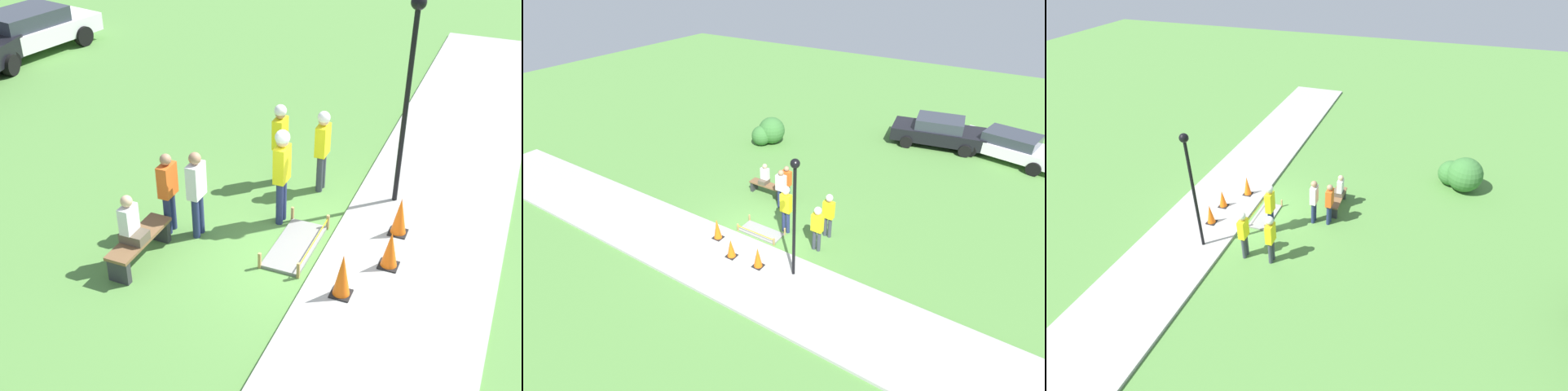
# 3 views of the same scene
# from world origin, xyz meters

# --- Properties ---
(ground_plane) EXTENTS (60.00, 60.00, 0.00)m
(ground_plane) POSITION_xyz_m (0.00, 0.00, 0.00)
(ground_plane) COLOR #51843D
(sidewalk) EXTENTS (28.00, 3.02, 0.10)m
(sidewalk) POSITION_xyz_m (0.00, -1.51, 0.05)
(sidewalk) COLOR #9E9E99
(sidewalk) RESTS_ON ground_plane
(wet_concrete_patch) EXTENTS (1.68, 0.77, 0.31)m
(wet_concrete_patch) POSITION_xyz_m (0.05, 0.55, 0.04)
(wet_concrete_patch) COLOR gray
(wet_concrete_patch) RESTS_ON ground_plane
(traffic_cone_near_patch) EXTENTS (0.34, 0.34, 0.80)m
(traffic_cone_near_patch) POSITION_xyz_m (-1.01, -0.65, 0.50)
(traffic_cone_near_patch) COLOR black
(traffic_cone_near_patch) RESTS_ON sidewalk
(traffic_cone_far_patch) EXTENTS (0.34, 0.34, 0.71)m
(traffic_cone_far_patch) POSITION_xyz_m (0.05, -1.19, 0.45)
(traffic_cone_far_patch) COLOR black
(traffic_cone_far_patch) RESTS_ON sidewalk
(traffic_cone_sidewalk_edge) EXTENTS (0.34, 0.34, 0.76)m
(traffic_cone_sidewalk_edge) POSITION_xyz_m (1.11, -1.11, 0.47)
(traffic_cone_sidewalk_edge) COLOR black
(traffic_cone_sidewalk_edge) RESTS_ON sidewalk
(park_bench) EXTENTS (1.54, 0.44, 0.50)m
(park_bench) POSITION_xyz_m (-1.38, 2.96, 0.34)
(park_bench) COLOR #2D2D33
(park_bench) RESTS_ON ground_plane
(person_seated_on_bench) EXTENTS (0.36, 0.44, 0.89)m
(person_seated_on_bench) POSITION_xyz_m (-1.51, 3.01, 0.85)
(person_seated_on_bench) COLOR brown
(person_seated_on_bench) RESTS_ON park_bench
(worker_supervisor) EXTENTS (0.40, 0.26, 1.79)m
(worker_supervisor) POSITION_xyz_m (2.20, 1.72, 1.07)
(worker_supervisor) COLOR #383D47
(worker_supervisor) RESTS_ON ground_plane
(worker_assistant) EXTENTS (0.40, 0.28, 1.96)m
(worker_assistant) POSITION_xyz_m (0.78, 1.12, 1.20)
(worker_assistant) COLOR navy
(worker_assistant) RESTS_ON ground_plane
(worker_trainee) EXTENTS (0.40, 0.26, 1.78)m
(worker_trainee) POSITION_xyz_m (2.25, 0.80, 1.07)
(worker_trainee) COLOR #383D47
(worker_trainee) RESTS_ON ground_plane
(bystander_in_orange_shirt) EXTENTS (0.40, 0.22, 1.65)m
(bystander_in_orange_shirt) POSITION_xyz_m (-0.35, 2.93, 0.93)
(bystander_in_orange_shirt) COLOR navy
(bystander_in_orange_shirt) RESTS_ON ground_plane
(bystander_in_gray_shirt) EXTENTS (0.40, 0.23, 1.74)m
(bystander_in_gray_shirt) POSITION_xyz_m (-0.26, 2.38, 0.99)
(bystander_in_gray_shirt) COLOR navy
(bystander_in_gray_shirt) RESTS_ON ground_plane
(lamppost_near) EXTENTS (0.28, 0.28, 4.13)m
(lamppost_near) POSITION_xyz_m (2.28, -0.78, 2.78)
(lamppost_near) COLOR black
(lamppost_near) RESTS_ON sidewalk
(parked_car_white) EXTENTS (5.05, 2.79, 1.38)m
(parked_car_white) POSITION_xyz_m (6.80, 12.29, 0.73)
(parked_car_white) COLOR white
(parked_car_white) RESTS_ON ground_plane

